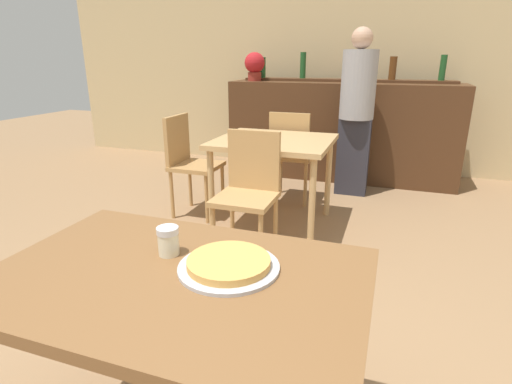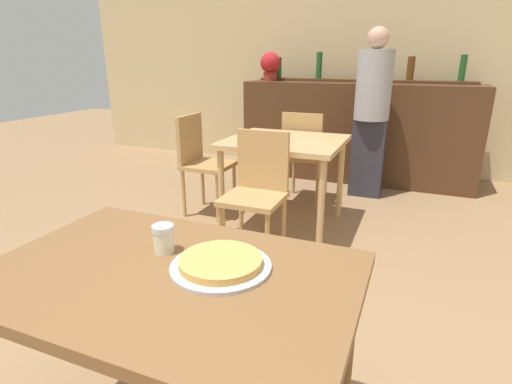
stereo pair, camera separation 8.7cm
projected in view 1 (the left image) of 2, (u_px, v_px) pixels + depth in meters
The scene contains 12 objects.
wall_back at pixel (351, 55), 4.86m from camera, with size 8.00×0.05×2.80m.
dining_table_near at pixel (177, 297), 1.25m from camera, with size 1.17×0.76×0.74m.
dining_table_far at pixel (274, 150), 3.27m from camera, with size 0.93×0.85×0.74m.
bar_counter at pixel (340, 131), 4.68m from camera, with size 2.60×0.56×1.11m.
bar_back_shelf at pixel (344, 76), 4.61m from camera, with size 2.39×0.24×0.33m.
chair_far_side_front at pixel (249, 186), 2.78m from camera, with size 0.40×0.40×0.90m.
chair_far_side_back at pixel (291, 151), 3.84m from camera, with size 0.40×0.40×0.90m.
chair_far_side_left at pixel (188, 158), 3.56m from camera, with size 0.40×0.40×0.90m.
pizza_tray at pixel (229, 264), 1.25m from camera, with size 0.32×0.32×0.04m.
cheese_shaker at pixel (168, 241), 1.34m from camera, with size 0.07×0.07×0.10m.
person_standing at pixel (357, 108), 3.98m from camera, with size 0.34×0.34×1.65m.
potted_plant at pixel (255, 65), 4.72m from camera, with size 0.24×0.24×0.33m.
Camera 1 is at (0.59, -0.94, 1.37)m, focal length 28.00 mm.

